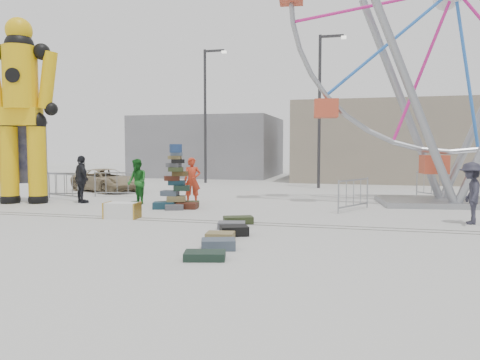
% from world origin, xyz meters
% --- Properties ---
extents(ground, '(90.00, 90.00, 0.00)m').
position_xyz_m(ground, '(0.00, 0.00, 0.00)').
color(ground, '#9E9E99').
rests_on(ground, ground).
extents(track_line_near, '(40.00, 0.04, 0.01)m').
position_xyz_m(track_line_near, '(0.00, 0.60, 0.00)').
color(track_line_near, '#47443F').
rests_on(track_line_near, ground).
extents(track_line_far, '(40.00, 0.04, 0.01)m').
position_xyz_m(track_line_far, '(0.00, 1.00, 0.00)').
color(track_line_far, '#47443F').
rests_on(track_line_far, ground).
extents(building_right, '(12.00, 8.00, 5.00)m').
position_xyz_m(building_right, '(7.00, 20.00, 2.50)').
color(building_right, gray).
rests_on(building_right, ground).
extents(building_left, '(10.00, 8.00, 4.40)m').
position_xyz_m(building_left, '(-6.00, 22.00, 2.20)').
color(building_left, gray).
rests_on(building_left, ground).
extents(lamp_post_right, '(1.41, 0.25, 8.00)m').
position_xyz_m(lamp_post_right, '(3.09, 13.00, 4.48)').
color(lamp_post_right, '#2D2D30').
rests_on(lamp_post_right, ground).
extents(lamp_post_left, '(1.41, 0.25, 8.00)m').
position_xyz_m(lamp_post_left, '(-3.91, 15.00, 4.48)').
color(lamp_post_left, '#2D2D30').
rests_on(lamp_post_left, ground).
extents(suitcase_tower, '(1.67, 1.46, 2.28)m').
position_xyz_m(suitcase_tower, '(-1.20, 3.44, 0.64)').
color(suitcase_tower, '#173847').
rests_on(suitcase_tower, ground).
extents(crash_test_dummy, '(2.90, 1.27, 7.29)m').
position_xyz_m(crash_test_dummy, '(-7.48, 3.37, 3.84)').
color(crash_test_dummy, black).
rests_on(crash_test_dummy, ground).
extents(ferris_wheel, '(12.09, 3.58, 14.10)m').
position_xyz_m(ferris_wheel, '(8.37, 6.95, 6.95)').
color(ferris_wheel, gray).
rests_on(ferris_wheel, ground).
extents(steamer_trunk, '(1.06, 0.67, 0.48)m').
position_xyz_m(steamer_trunk, '(-1.90, 0.82, 0.24)').
color(steamer_trunk, silver).
rests_on(steamer_trunk, ground).
extents(row_case_0, '(0.94, 0.73, 0.20)m').
position_xyz_m(row_case_0, '(1.79, 0.74, 0.10)').
color(row_case_0, '#2D381C').
rests_on(row_case_0, ground).
extents(row_case_1, '(0.81, 0.65, 0.17)m').
position_xyz_m(row_case_1, '(1.82, -0.07, 0.09)').
color(row_case_1, '#52535A').
rests_on(row_case_1, ground).
extents(row_case_2, '(0.82, 0.75, 0.24)m').
position_xyz_m(row_case_2, '(2.15, -1.02, 0.12)').
color(row_case_2, black).
rests_on(row_case_2, ground).
extents(row_case_3, '(0.70, 0.58, 0.20)m').
position_xyz_m(row_case_3, '(2.01, -1.76, 0.10)').
color(row_case_3, olive).
rests_on(row_case_3, ground).
extents(row_case_4, '(0.83, 0.69, 0.22)m').
position_xyz_m(row_case_4, '(2.24, -2.63, 0.11)').
color(row_case_4, '#424F5E').
rests_on(row_case_4, ground).
extents(row_case_5, '(0.89, 0.68, 0.16)m').
position_xyz_m(row_case_5, '(2.25, -3.57, 0.08)').
color(row_case_5, black).
rests_on(row_case_5, ground).
extents(barricade_dummy_a, '(1.99, 0.45, 1.10)m').
position_xyz_m(barricade_dummy_a, '(-7.57, 5.42, 0.55)').
color(barricade_dummy_a, gray).
rests_on(barricade_dummy_a, ground).
extents(barricade_dummy_b, '(1.94, 0.69, 1.10)m').
position_xyz_m(barricade_dummy_b, '(-6.70, 4.81, 0.55)').
color(barricade_dummy_b, gray).
rests_on(barricade_dummy_b, ground).
extents(barricade_dummy_c, '(1.99, 0.39, 1.10)m').
position_xyz_m(barricade_dummy_c, '(-5.16, 6.37, 0.55)').
color(barricade_dummy_c, gray).
rests_on(barricade_dummy_c, ground).
extents(barricade_wheel_front, '(1.02, 1.82, 1.10)m').
position_xyz_m(barricade_wheel_front, '(4.92, 4.35, 0.55)').
color(barricade_wheel_front, gray).
rests_on(barricade_wheel_front, ground).
extents(barricade_wheel_back, '(1.07, 1.79, 1.10)m').
position_xyz_m(barricade_wheel_back, '(8.09, 9.26, 0.55)').
color(barricade_wheel_back, gray).
rests_on(barricade_wheel_back, ground).
extents(pedestrian_red, '(0.75, 0.61, 1.78)m').
position_xyz_m(pedestrian_red, '(-1.09, 4.79, 0.89)').
color(pedestrian_red, '#BA321A').
rests_on(pedestrian_red, ground).
extents(pedestrian_green, '(1.07, 1.04, 1.73)m').
position_xyz_m(pedestrian_green, '(-3.08, 4.17, 0.87)').
color(pedestrian_green, '#18621D').
rests_on(pedestrian_green, ground).
extents(pedestrian_black, '(1.14, 0.99, 1.85)m').
position_xyz_m(pedestrian_black, '(-5.33, 3.96, 0.92)').
color(pedestrian_black, black).
rests_on(pedestrian_black, ground).
extents(pedestrian_grey, '(0.76, 1.19, 1.75)m').
position_xyz_m(pedestrian_grey, '(8.16, 2.31, 0.88)').
color(pedestrian_grey, '#252430').
rests_on(pedestrian_grey, ground).
extents(parked_suv, '(4.42, 3.46, 1.12)m').
position_xyz_m(parked_suv, '(-6.91, 8.48, 0.56)').
color(parked_suv, '#917F5D').
rests_on(parked_suv, ground).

